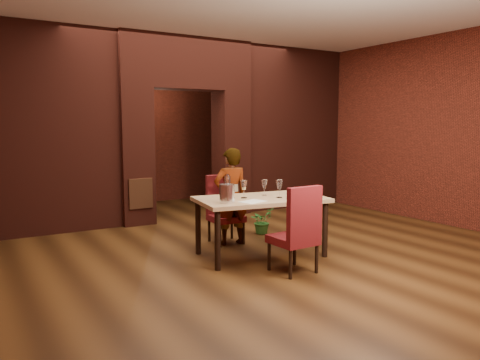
{
  "coord_description": "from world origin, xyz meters",
  "views": [
    {
      "loc": [
        -3.52,
        -5.7,
        1.69
      ],
      "look_at": [
        -0.06,
        0.0,
        0.89
      ],
      "focal_mm": 35.0,
      "sensor_mm": 36.0,
      "label": 1
    }
  ],
  "objects_px": {
    "wine_glass_c": "(279,189)",
    "water_bottle": "(228,187)",
    "person_seated": "(231,197)",
    "wine_bucket": "(227,193)",
    "potted_plant": "(262,221)",
    "wine_glass_a": "(244,189)",
    "chair_near": "(293,229)",
    "dining_table": "(261,227)",
    "chair_far": "(226,210)",
    "wine_glass_b": "(264,188)"
  },
  "relations": [
    {
      "from": "potted_plant",
      "to": "water_bottle",
      "type": "bearing_deg",
      "value": -141.61
    },
    {
      "from": "dining_table",
      "to": "chair_near",
      "type": "relative_size",
      "value": 1.6
    },
    {
      "from": "wine_glass_a",
      "to": "wine_bucket",
      "type": "height_order",
      "value": "wine_glass_a"
    },
    {
      "from": "wine_glass_b",
      "to": "water_bottle",
      "type": "bearing_deg",
      "value": 178.4
    },
    {
      "from": "person_seated",
      "to": "wine_glass_c",
      "type": "height_order",
      "value": "person_seated"
    },
    {
      "from": "wine_glass_b",
      "to": "wine_glass_c",
      "type": "xyz_separation_m",
      "value": [
        0.06,
        -0.25,
        0.01
      ]
    },
    {
      "from": "potted_plant",
      "to": "wine_glass_a",
      "type": "bearing_deg",
      "value": -134.05
    },
    {
      "from": "person_seated",
      "to": "potted_plant",
      "type": "height_order",
      "value": "person_seated"
    },
    {
      "from": "chair_near",
      "to": "wine_glass_c",
      "type": "bearing_deg",
      "value": -114.57
    },
    {
      "from": "person_seated",
      "to": "water_bottle",
      "type": "bearing_deg",
      "value": 63.46
    },
    {
      "from": "wine_glass_b",
      "to": "potted_plant",
      "type": "relative_size",
      "value": 0.53
    },
    {
      "from": "chair_near",
      "to": "wine_glass_b",
      "type": "xyz_separation_m",
      "value": [
        0.19,
        0.87,
        0.36
      ]
    },
    {
      "from": "chair_far",
      "to": "wine_glass_a",
      "type": "height_order",
      "value": "wine_glass_a"
    },
    {
      "from": "dining_table",
      "to": "wine_glass_a",
      "type": "xyz_separation_m",
      "value": [
        -0.21,
        0.08,
        0.49
      ]
    },
    {
      "from": "wine_bucket",
      "to": "wine_glass_b",
      "type": "bearing_deg",
      "value": 18.65
    },
    {
      "from": "chair_far",
      "to": "person_seated",
      "type": "xyz_separation_m",
      "value": [
        0.02,
        -0.1,
        0.2
      ]
    },
    {
      "from": "person_seated",
      "to": "wine_bucket",
      "type": "xyz_separation_m",
      "value": [
        -0.53,
        -0.82,
        0.19
      ]
    },
    {
      "from": "person_seated",
      "to": "wine_glass_b",
      "type": "distance_m",
      "value": 0.64
    },
    {
      "from": "person_seated",
      "to": "wine_bucket",
      "type": "height_order",
      "value": "person_seated"
    },
    {
      "from": "wine_glass_a",
      "to": "wine_bucket",
      "type": "relative_size",
      "value": 1.01
    },
    {
      "from": "wine_glass_c",
      "to": "dining_table",
      "type": "bearing_deg",
      "value": 145.35
    },
    {
      "from": "chair_near",
      "to": "water_bottle",
      "type": "distance_m",
      "value": 1.04
    },
    {
      "from": "chair_near",
      "to": "dining_table",
      "type": "bearing_deg",
      "value": -97.12
    },
    {
      "from": "person_seated",
      "to": "water_bottle",
      "type": "distance_m",
      "value": 0.72
    },
    {
      "from": "wine_glass_a",
      "to": "water_bottle",
      "type": "distance_m",
      "value": 0.22
    },
    {
      "from": "wine_glass_a",
      "to": "potted_plant",
      "type": "distance_m",
      "value": 1.46
    },
    {
      "from": "chair_far",
      "to": "wine_glass_b",
      "type": "bearing_deg",
      "value": -71.1
    },
    {
      "from": "chair_far",
      "to": "potted_plant",
      "type": "bearing_deg",
      "value": 19.06
    },
    {
      "from": "wine_glass_b",
      "to": "wine_glass_c",
      "type": "relative_size",
      "value": 0.91
    },
    {
      "from": "chair_near",
      "to": "person_seated",
      "type": "distance_m",
      "value": 1.46
    },
    {
      "from": "wine_glass_a",
      "to": "dining_table",
      "type": "bearing_deg",
      "value": -20.15
    },
    {
      "from": "wine_glass_c",
      "to": "water_bottle",
      "type": "bearing_deg",
      "value": 156.83
    },
    {
      "from": "wine_glass_a",
      "to": "wine_glass_c",
      "type": "height_order",
      "value": "wine_glass_c"
    },
    {
      "from": "wine_glass_b",
      "to": "wine_bucket",
      "type": "xyz_separation_m",
      "value": [
        -0.7,
        -0.24,
        0.01
      ]
    },
    {
      "from": "wine_bucket",
      "to": "wine_glass_c",
      "type": "bearing_deg",
      "value": -0.75
    },
    {
      "from": "chair_far",
      "to": "wine_glass_c",
      "type": "height_order",
      "value": "wine_glass_c"
    },
    {
      "from": "wine_glass_b",
      "to": "person_seated",
      "type": "bearing_deg",
      "value": 106.44
    },
    {
      "from": "wine_bucket",
      "to": "water_bottle",
      "type": "height_order",
      "value": "water_bottle"
    },
    {
      "from": "wine_glass_a",
      "to": "wine_glass_b",
      "type": "bearing_deg",
      "value": 6.24
    },
    {
      "from": "chair_near",
      "to": "potted_plant",
      "type": "relative_size",
      "value": 2.54
    },
    {
      "from": "wine_glass_b",
      "to": "water_bottle",
      "type": "relative_size",
      "value": 0.68
    },
    {
      "from": "chair_near",
      "to": "person_seated",
      "type": "relative_size",
      "value": 0.74
    },
    {
      "from": "water_bottle",
      "to": "potted_plant",
      "type": "xyz_separation_m",
      "value": [
        1.11,
        0.88,
        -0.72
      ]
    },
    {
      "from": "dining_table",
      "to": "potted_plant",
      "type": "height_order",
      "value": "dining_table"
    },
    {
      "from": "person_seated",
      "to": "wine_glass_a",
      "type": "distance_m",
      "value": 0.67
    },
    {
      "from": "water_bottle",
      "to": "potted_plant",
      "type": "relative_size",
      "value": 0.78
    },
    {
      "from": "dining_table",
      "to": "chair_near",
      "type": "bearing_deg",
      "value": -86.07
    },
    {
      "from": "wine_glass_a",
      "to": "wine_glass_c",
      "type": "distance_m",
      "value": 0.45
    },
    {
      "from": "person_seated",
      "to": "chair_far",
      "type": "bearing_deg",
      "value": -73.66
    },
    {
      "from": "chair_near",
      "to": "wine_glass_c",
      "type": "relative_size",
      "value": 4.38
    }
  ]
}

